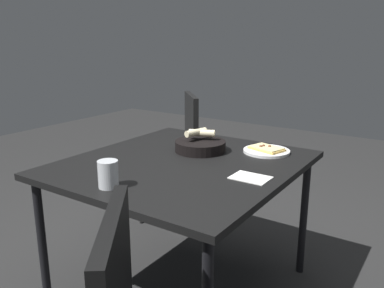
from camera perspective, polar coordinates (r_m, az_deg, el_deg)
The scene contains 7 objects.
ground at distance 2.23m, azimuth -1.21°, elevation -20.02°, with size 8.00×8.00×0.00m, color #262626.
dining_table at distance 1.93m, azimuth -1.32°, elevation -4.06°, with size 1.03×1.12×0.70m.
pizza_plate at distance 2.10m, azimuth 10.67°, elevation -0.90°, with size 0.24×0.24×0.04m.
bread_basket at distance 2.08m, azimuth 1.22°, elevation -0.14°, with size 0.27×0.27×0.11m.
beer_glass at distance 1.61m, azimuth -11.95°, elevation -4.47°, with size 0.08×0.08×0.11m.
napkin at distance 1.71m, azimuth 8.41°, elevation -4.82°, with size 0.16×0.12×0.00m.
chair_near at distance 2.93m, azimuth -2.36°, elevation -0.31°, with size 0.62×0.62×0.89m.
Camera 1 is at (1.06, -1.49, 1.28)m, focal length 37.09 mm.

